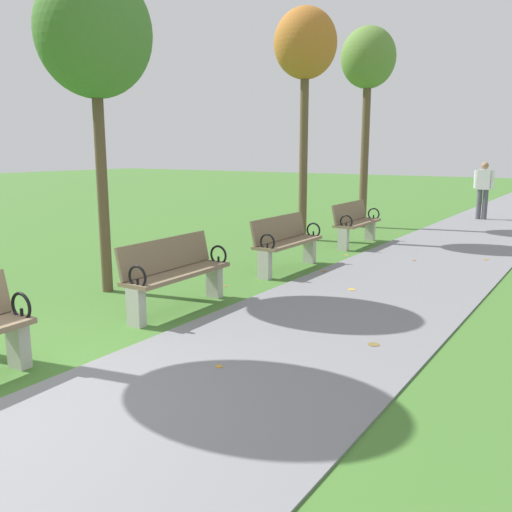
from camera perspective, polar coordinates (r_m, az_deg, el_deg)
park_bench_2 at (r=6.82m, az=-8.52°, el=-1.69°), size 0.49×1.61×0.90m
park_bench_3 at (r=9.02m, az=3.18°, el=1.54°), size 0.48×1.60×0.90m
park_bench_4 at (r=11.60m, az=10.41°, el=3.51°), size 0.49×1.61×0.90m
tree_2 at (r=7.93m, az=-16.66°, el=21.32°), size 1.52×1.52×4.32m
tree_3 at (r=12.23m, az=5.20°, el=20.91°), size 1.33×1.33×4.91m
tree_4 at (r=14.47m, az=11.70°, el=19.27°), size 1.35×1.35×4.96m
pedestrian_walking at (r=16.85m, az=22.78°, el=6.67°), size 0.53×0.26×1.62m
scattered_leaves at (r=8.35m, az=3.86°, el=-2.56°), size 4.68×12.37×0.02m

